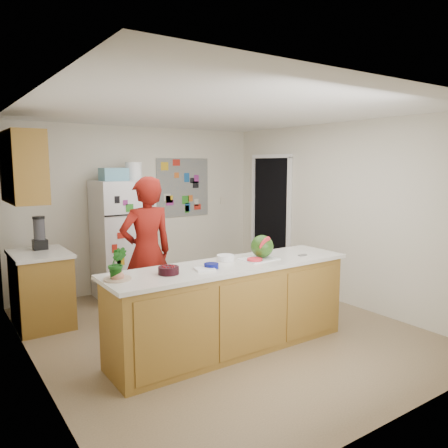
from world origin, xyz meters
TOP-DOWN VIEW (x-y plane):
  - floor at (0.00, 0.00)m, footprint 4.00×4.50m
  - wall_back at (0.00, 2.26)m, footprint 4.00×0.02m
  - wall_left at (-2.01, 0.00)m, footprint 0.02×4.50m
  - wall_right at (2.01, 0.00)m, footprint 0.02×4.50m
  - ceiling at (0.00, 0.00)m, footprint 4.00×4.50m
  - doorway at (1.99, 1.45)m, footprint 0.03×0.85m
  - peninsula_base at (-0.20, -0.50)m, footprint 2.60×0.62m
  - peninsula_top at (-0.20, -0.50)m, footprint 2.68×0.70m
  - side_counter_base at (-1.69, 1.35)m, footprint 0.60×0.80m
  - side_counter_top at (-1.69, 1.35)m, footprint 0.64×0.84m
  - upper_cabinets at (-1.82, 1.30)m, footprint 0.35×1.00m
  - refrigerator at (-0.45, 1.88)m, footprint 0.75×0.70m
  - fridge_top_bin at (-0.55, 1.88)m, footprint 0.35×0.28m
  - photo_collage at (0.75, 2.24)m, footprint 0.95×0.01m
  - person at (-0.65, 0.60)m, footprint 0.66×0.43m
  - blender_appliance at (-1.64, 1.53)m, footprint 0.13×0.13m
  - cutting_board at (0.15, -0.51)m, footprint 0.40×0.31m
  - watermelon at (0.21, -0.49)m, footprint 0.25×0.25m
  - watermelon_slice at (0.06, -0.56)m, footprint 0.16×0.16m
  - cherry_bowl at (-0.93, -0.52)m, footprint 0.23×0.23m
  - white_bowl at (-0.17, -0.34)m, footprint 0.25×0.25m
  - cobalt_bowl at (-0.48, -0.55)m, footprint 0.17×0.17m
  - plate at (-1.40, -0.44)m, footprint 0.28×0.28m
  - paper_towel at (-0.58, -0.58)m, footprint 0.22×0.20m
  - keys at (0.68, -0.62)m, footprint 0.10×0.05m
  - potted_plant at (-1.40, -0.45)m, footprint 0.21×0.19m

SIDE VIEW (x-z plane):
  - floor at x=0.00m, z-range -0.02..0.00m
  - side_counter_base at x=-1.69m, z-range 0.00..0.86m
  - peninsula_base at x=-0.20m, z-range 0.00..0.88m
  - refrigerator at x=-0.45m, z-range 0.00..1.70m
  - side_counter_top at x=-1.69m, z-range 0.86..0.90m
  - person at x=-0.65m, z-range 0.00..1.79m
  - peninsula_top at x=-0.20m, z-range 0.88..0.92m
  - cutting_board at x=0.15m, z-range 0.92..0.93m
  - keys at x=0.68m, z-range 0.92..0.93m
  - plate at x=-1.40m, z-range 0.92..0.94m
  - paper_towel at x=-0.58m, z-range 0.92..0.94m
  - watermelon_slice at x=0.06m, z-range 0.93..0.95m
  - cobalt_bowl at x=-0.48m, z-range 0.92..0.97m
  - white_bowl at x=-0.17m, z-range 0.92..0.98m
  - cherry_bowl at x=-0.93m, z-range 0.92..0.99m
  - doorway at x=1.99m, z-range 0.00..2.04m
  - watermelon at x=0.21m, z-range 0.93..1.18m
  - potted_plant at x=-1.40m, z-range 0.92..1.22m
  - blender_appliance at x=-1.64m, z-range 0.90..1.28m
  - wall_back at x=0.00m, z-range 0.00..2.50m
  - wall_left at x=-2.01m, z-range 0.00..2.50m
  - wall_right at x=2.01m, z-range 0.00..2.50m
  - photo_collage at x=0.75m, z-range 1.08..2.02m
  - fridge_top_bin at x=-0.55m, z-range 1.70..1.88m
  - upper_cabinets at x=-1.82m, z-range 1.50..2.30m
  - ceiling at x=0.00m, z-range 2.50..2.52m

